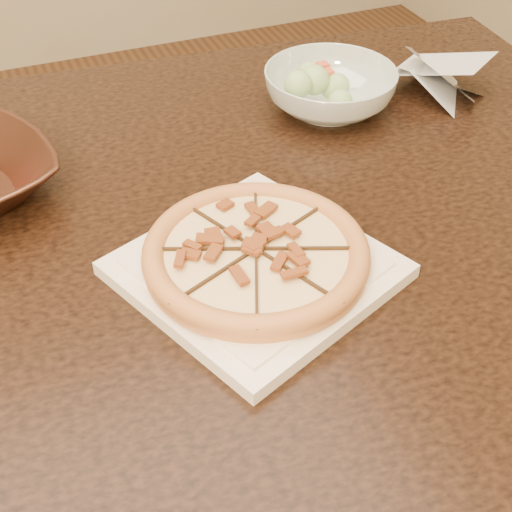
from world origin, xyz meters
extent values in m
cube|color=#341B0D|center=(0.00, 0.00, -0.01)|extent=(4.00, 4.00, 0.02)
cube|color=black|center=(0.18, -0.19, 0.73)|extent=(1.58, 1.09, 0.04)
cylinder|color=black|center=(0.86, 0.21, 0.35)|extent=(0.07, 0.07, 0.71)
cube|color=#FFECCE|center=(0.28, -0.33, 0.76)|extent=(0.35, 0.35, 0.02)
cube|color=#FFECCE|center=(0.28, -0.33, 0.77)|extent=(0.30, 0.30, 0.00)
cylinder|color=#BC602C|center=(0.28, -0.33, 0.78)|extent=(0.26, 0.26, 0.01)
torus|color=#BC602C|center=(0.28, -0.33, 0.79)|extent=(0.26, 0.26, 0.03)
cylinder|color=#F8DC9B|center=(0.28, -0.33, 0.79)|extent=(0.21, 0.21, 0.01)
cube|color=black|center=(0.28, -0.33, 0.79)|extent=(0.10, 0.24, 0.01)
cube|color=black|center=(0.28, -0.33, 0.79)|extent=(0.24, 0.10, 0.01)
cube|color=black|center=(0.28, -0.33, 0.79)|extent=(0.24, 0.10, 0.01)
cube|color=black|center=(0.28, -0.33, 0.79)|extent=(0.10, 0.24, 0.01)
cube|color=#71360C|center=(0.30, -0.32, 0.79)|extent=(0.03, 0.02, 0.00)
cube|color=#71360C|center=(0.32, -0.30, 0.79)|extent=(0.03, 0.03, 0.00)
cube|color=#71360C|center=(0.33, -0.27, 0.79)|extent=(0.03, 0.03, 0.00)
cube|color=#71360C|center=(0.29, -0.30, 0.79)|extent=(0.02, 0.03, 0.00)
cube|color=#71360C|center=(0.29, -0.28, 0.79)|extent=(0.02, 0.03, 0.00)
cube|color=#71360C|center=(0.28, -0.25, 0.79)|extent=(0.02, 0.03, 0.00)
cube|color=#71360C|center=(0.27, -0.29, 0.79)|extent=(0.02, 0.03, 0.00)
cube|color=#71360C|center=(0.25, -0.28, 0.79)|extent=(0.03, 0.03, 0.00)
cube|color=#71360C|center=(0.22, -0.27, 0.79)|extent=(0.03, 0.03, 0.00)
cube|color=#71360C|center=(0.25, -0.31, 0.79)|extent=(0.03, 0.02, 0.00)
cube|color=#71360C|center=(0.22, -0.31, 0.79)|extent=(0.03, 0.02, 0.00)
cube|color=#71360C|center=(0.26, -0.33, 0.79)|extent=(0.02, 0.01, 0.00)
cube|color=#71360C|center=(0.24, -0.34, 0.79)|extent=(0.03, 0.02, 0.00)
cube|color=#71360C|center=(0.22, -0.36, 0.79)|extent=(0.03, 0.02, 0.00)
cube|color=#71360C|center=(0.26, -0.35, 0.79)|extent=(0.03, 0.03, 0.00)
cube|color=#71360C|center=(0.26, -0.37, 0.79)|extent=(0.02, 0.03, 0.00)
cube|color=#71360C|center=(0.26, -0.40, 0.79)|extent=(0.02, 0.03, 0.00)
cube|color=#71360C|center=(0.28, -0.36, 0.79)|extent=(0.01, 0.02, 0.00)
cube|color=#71360C|center=(0.30, -0.39, 0.79)|extent=(0.02, 0.03, 0.00)
cube|color=#71360C|center=(0.29, -0.34, 0.79)|extent=(0.02, 0.03, 0.00)
cube|color=#71360C|center=(0.31, -0.36, 0.79)|extent=(0.03, 0.03, 0.00)
cube|color=#71360C|center=(0.34, -0.36, 0.79)|extent=(0.03, 0.03, 0.00)
cube|color=#71360C|center=(0.31, -0.33, 0.79)|extent=(0.03, 0.02, 0.00)
cube|color=#71360C|center=(0.34, -0.33, 0.79)|extent=(0.03, 0.02, 0.00)
cube|color=#71360C|center=(0.36, -0.31, 0.79)|extent=(0.03, 0.02, 0.00)
imported|color=silver|center=(0.54, 0.00, 0.78)|extent=(0.24, 0.24, 0.06)
sphere|color=#B6DE8C|center=(0.54, 0.00, 0.83)|extent=(0.04, 0.04, 0.04)
sphere|color=#B6DE8C|center=(0.56, 0.01, 0.83)|extent=(0.04, 0.04, 0.04)
sphere|color=#B6DE8C|center=(0.55, 0.04, 0.83)|extent=(0.04, 0.04, 0.04)
sphere|color=#B6DE8C|center=(0.54, 0.01, 0.83)|extent=(0.04, 0.04, 0.04)
sphere|color=#B6DE8C|center=(0.51, 0.01, 0.83)|extent=(0.04, 0.04, 0.04)
sphere|color=#B6DE8C|center=(0.54, 0.00, 0.83)|extent=(0.04, 0.04, 0.04)
sphere|color=#B6DE8C|center=(0.53, -0.02, 0.83)|extent=(0.04, 0.04, 0.04)
sphere|color=#B6DE8C|center=(0.55, -0.04, 0.83)|extent=(0.04, 0.04, 0.04)
sphere|color=#B6DE8C|center=(0.55, -0.01, 0.83)|extent=(0.04, 0.04, 0.04)
cube|color=#E35633|center=(0.57, 0.02, 0.82)|extent=(0.02, 0.02, 0.01)
cube|color=#E35633|center=(0.52, -0.02, 0.82)|extent=(0.02, 0.02, 0.01)
camera|label=1|loc=(0.05, -0.90, 1.31)|focal=50.00mm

